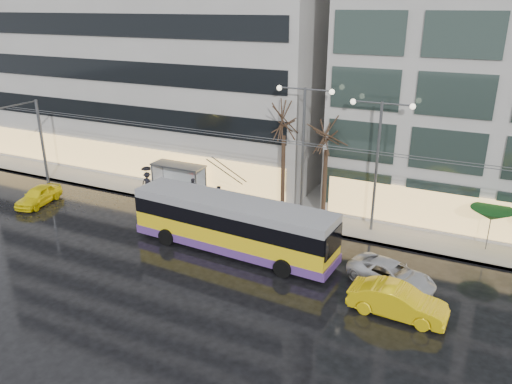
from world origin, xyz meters
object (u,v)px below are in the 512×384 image
Objects in this scene: trolleybus at (233,227)px; taxi_a at (38,196)px; street_lamp_near at (303,135)px; bus_shelter at (176,172)px.

trolleybus is 16.79m from taxi_a.
street_lamp_near is 2.23× the size of taxi_a.
bus_shelter is 0.47× the size of street_lamp_near.
bus_shelter reaches higher than taxi_a.
taxi_a is (-8.32, -6.07, -1.27)m from bus_shelter.
street_lamp_near is at bearing 7.29° from taxi_a.
trolleybus is 3.10× the size of bus_shelter.
taxi_a is at bearing 179.05° from trolleybus.
street_lamp_near is at bearing 0.63° from bus_shelter.
trolleybus is 1.44× the size of street_lamp_near.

